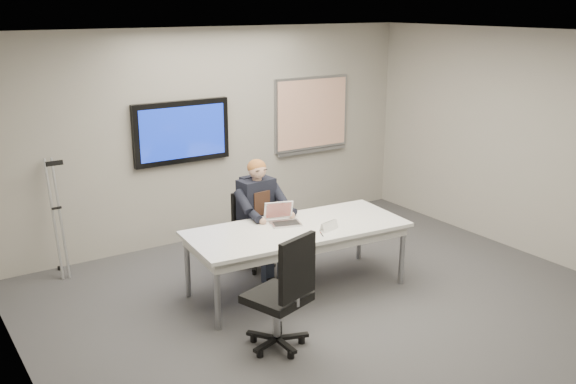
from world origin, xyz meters
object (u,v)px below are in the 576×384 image
seated_person (264,230)px  office_chair_far (253,244)px  office_chair_near (281,313)px  conference_table (297,234)px  laptop (283,218)px

seated_person → office_chair_far: bearing=87.8°
office_chair_far → seated_person: bearing=-104.1°
office_chair_near → seated_person: 1.74m
conference_table → laptop: (-0.06, 0.20, 0.14)m
conference_table → office_chair_near: size_ratio=2.18×
conference_table → office_chair_far: office_chair_far is taller
office_chair_near → conference_table: bearing=-148.1°
conference_table → laptop: size_ratio=6.34×
seated_person → laptop: 0.45m
conference_table → seated_person: bearing=101.5°
office_chair_near → seated_person: size_ratio=0.84×
seated_person → laptop: bearing=-93.5°
office_chair_near → laptop: bearing=-140.8°
seated_person → laptop: seated_person is taller
office_chair_far → office_chair_near: size_ratio=0.83×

